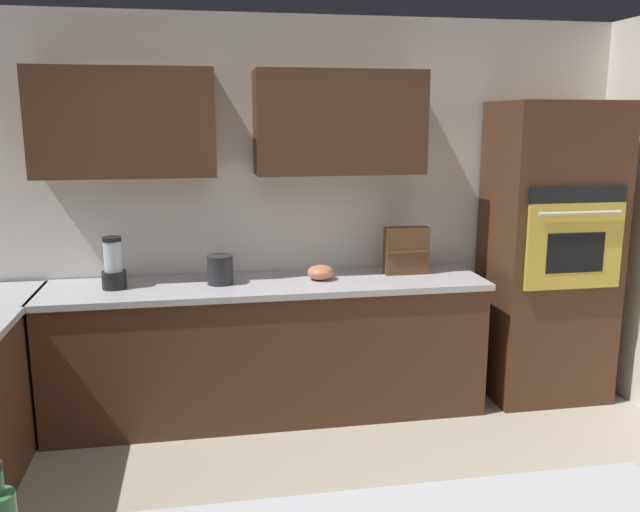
# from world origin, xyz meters

# --- Properties ---
(wall_back) EXTENTS (6.00, 0.44, 2.60)m
(wall_back) POSITION_xyz_m (0.07, -2.05, 1.45)
(wall_back) COLOR white
(wall_back) RESTS_ON ground
(lower_cabinets_back) EXTENTS (2.80, 0.60, 0.86)m
(lower_cabinets_back) POSITION_xyz_m (0.10, -1.72, 0.43)
(lower_cabinets_back) COLOR #472B19
(lower_cabinets_back) RESTS_ON ground
(countertop_back) EXTENTS (2.84, 0.64, 0.04)m
(countertop_back) POSITION_xyz_m (0.10, -1.72, 0.88)
(countertop_back) COLOR #B2B2B7
(countertop_back) RESTS_ON lower_cabinets_back
(wall_oven) EXTENTS (0.80, 0.66, 2.05)m
(wall_oven) POSITION_xyz_m (-1.85, -1.72, 1.03)
(wall_oven) COLOR #472B19
(wall_oven) RESTS_ON ground
(blender) EXTENTS (0.15, 0.15, 0.32)m
(blender) POSITION_xyz_m (1.05, -1.73, 1.04)
(blender) COLOR black
(blender) RESTS_ON countertop_back
(mixing_bowl) EXTENTS (0.18, 0.18, 0.10)m
(mixing_bowl) POSITION_xyz_m (-0.25, -1.73, 0.95)
(mixing_bowl) COLOR #CC724C
(mixing_bowl) RESTS_ON countertop_back
(spice_rack) EXTENTS (0.30, 0.11, 0.32)m
(spice_rack) POSITION_xyz_m (-0.85, -1.80, 1.06)
(spice_rack) COLOR brown
(spice_rack) RESTS_ON countertop_back
(kettle) EXTENTS (0.16, 0.16, 0.18)m
(kettle) POSITION_xyz_m (0.40, -1.73, 0.99)
(kettle) COLOR #262628
(kettle) RESTS_ON countertop_back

